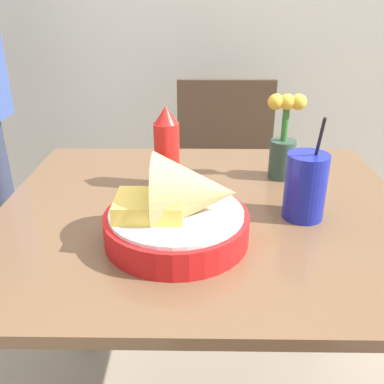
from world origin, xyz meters
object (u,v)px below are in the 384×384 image
(ketchup_bottle, at_px, (167,149))
(flower_vase, at_px, (283,142))
(chair_far_window, at_px, (225,174))
(food_basket, at_px, (182,211))
(drink_cup, at_px, (305,188))

(ketchup_bottle, distance_m, flower_vase, 0.31)
(chair_far_window, xyz_separation_m, food_basket, (-0.14, -0.91, 0.30))
(drink_cup, distance_m, flower_vase, 0.23)
(chair_far_window, height_order, food_basket, food_basket)
(chair_far_window, height_order, ketchup_bottle, ketchup_bottle)
(food_basket, distance_m, drink_cup, 0.28)
(drink_cup, bearing_deg, chair_far_window, 98.31)
(ketchup_bottle, xyz_separation_m, flower_vase, (0.30, 0.07, -0.00))
(chair_far_window, relative_size, ketchup_bottle, 4.33)
(ketchup_bottle, bearing_deg, chair_far_window, 73.59)
(food_basket, bearing_deg, ketchup_bottle, 100.20)
(chair_far_window, bearing_deg, drink_cup, -81.69)
(chair_far_window, distance_m, flower_vase, 0.68)
(food_basket, height_order, ketchup_bottle, ketchup_bottle)
(ketchup_bottle, xyz_separation_m, drink_cup, (0.31, -0.16, -0.03))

